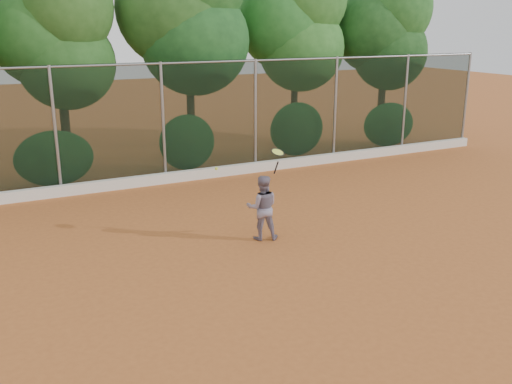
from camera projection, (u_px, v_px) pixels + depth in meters
name	position (u px, v px, depth m)	size (l,w,h in m)	color
ground	(279.00, 267.00, 11.05)	(80.00, 80.00, 0.00)	#AF5D29
concrete_curb	(168.00, 178.00, 16.85)	(24.00, 0.20, 0.30)	silver
tennis_player	(262.00, 208.00, 12.30)	(0.70, 0.54, 1.43)	slate
chainlink_fence	(163.00, 120.00, 16.52)	(24.09, 0.09, 3.50)	black
foliage_backdrop	(122.00, 28.00, 17.26)	(23.70, 3.63, 7.55)	#44281A
tennis_racket	(277.00, 154.00, 12.02)	(0.35, 0.34, 0.56)	black
tennis_ball_in_flight	(216.00, 169.00, 11.12)	(0.06, 0.06, 0.06)	#D9F437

